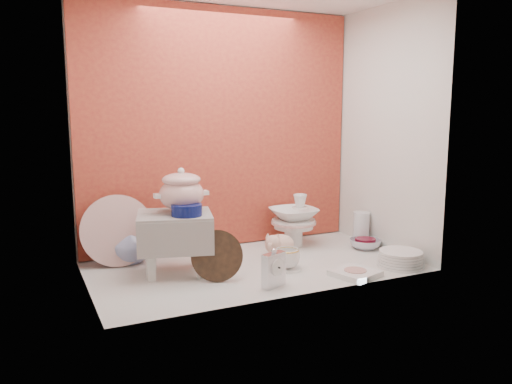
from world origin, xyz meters
TOP-DOWN VIEW (x-y plane):
  - ground at (0.00, 0.00)m, footprint 1.80×1.80m
  - niche_shell at (0.00, 0.18)m, footprint 1.86×1.03m
  - step_stool at (-0.43, 0.07)m, footprint 0.46×0.42m
  - soup_tureen at (-0.39, 0.09)m, footprint 0.35×0.35m
  - cobalt_bowl at (-0.39, -0.01)m, footprint 0.21×0.21m
  - floral_platter at (-0.69, 0.36)m, footprint 0.42×0.19m
  - blue_white_vase at (-0.61, 0.37)m, footprint 0.28×0.28m
  - lacquer_tray at (-0.28, -0.14)m, footprint 0.28×0.17m
  - mantel_clock at (-0.06, -0.35)m, footprint 0.14×0.09m
  - plush_pig at (0.23, 0.13)m, footprint 0.27×0.21m
  - teacup_saucer at (0.14, -0.13)m, footprint 0.18×0.18m
  - gold_rim_teacup at (0.14, -0.13)m, footprint 0.16×0.16m
  - lattice_dish at (0.41, -0.38)m, footprint 0.27×0.27m
  - dinner_plate_stack at (0.75, -0.35)m, footprint 0.31×0.31m
  - crystal_bowl at (0.79, 0.03)m, footprint 0.26×0.26m
  - clear_glass_vase at (0.84, 0.14)m, footprint 0.12×0.12m
  - porcelain_tower at (0.42, 0.29)m, footprint 0.38×0.38m

SIDE VIEW (x-z plane):
  - ground at x=0.00m, z-range 0.00..0.00m
  - teacup_saucer at x=0.14m, z-range 0.00..0.01m
  - lattice_dish at x=0.41m, z-range 0.00..0.03m
  - crystal_bowl at x=0.79m, z-range 0.00..0.06m
  - dinner_plate_stack at x=0.75m, z-range 0.00..0.09m
  - gold_rim_teacup at x=0.14m, z-range 0.01..0.12m
  - plush_pig at x=0.23m, z-range 0.00..0.14m
  - mantel_clock at x=-0.06m, z-range 0.00..0.19m
  - clear_glass_vase at x=0.84m, z-range 0.00..0.21m
  - blue_white_vase at x=-0.61m, z-range 0.00..0.23m
  - lacquer_tray at x=-0.28m, z-range 0.00..0.26m
  - step_stool at x=-0.43m, z-range 0.00..0.33m
  - porcelain_tower at x=0.42m, z-range 0.00..0.34m
  - floral_platter at x=-0.69m, z-range 0.00..0.40m
  - cobalt_bowl at x=-0.39m, z-range 0.33..0.39m
  - soup_tureen at x=-0.39m, z-range 0.33..0.57m
  - niche_shell at x=0.00m, z-range 0.17..1.70m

